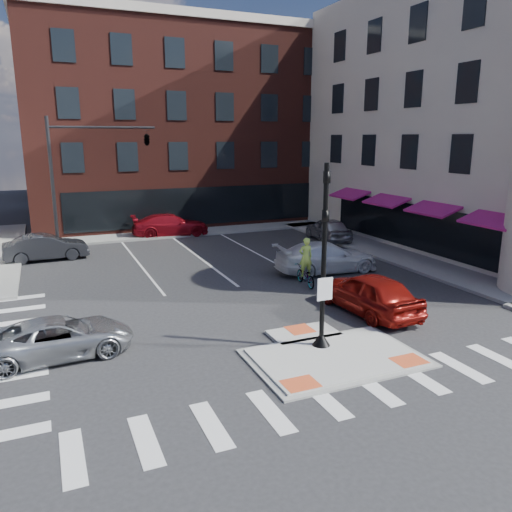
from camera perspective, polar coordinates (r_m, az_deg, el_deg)
name	(u,v)px	position (r m, az deg, el deg)	size (l,w,h in m)	color
ground	(327,353)	(16.74, 8.14, -10.91)	(120.00, 120.00, 0.00)	#28282B
refuge_island	(331,355)	(16.52, 8.62, -11.08)	(5.40, 4.65, 0.13)	gray
sidewalk_e	(397,255)	(30.48, 15.84, 0.08)	(3.00, 24.00, 0.15)	gray
sidewalk_n	(208,230)	(37.29, -5.50, 2.92)	(26.00, 3.00, 0.15)	gray
building_n	(172,126)	(46.30, -9.63, 14.46)	(24.40, 18.40, 15.50)	#4F1F18
building_far_left	(75,153)	(65.11, -19.96, 11.05)	(10.00, 12.00, 10.00)	slate
building_far_right	(176,143)	(69.10, -9.08, 12.60)	(12.00, 12.00, 12.00)	brown
signal_pole	(323,281)	(16.24, 7.69, -2.79)	(0.60, 0.60, 5.98)	black
mast_arm_signal	(122,148)	(31.30, -15.04, 11.82)	(6.10, 2.24, 8.00)	black
silver_suv	(59,337)	(17.28, -21.57, -8.66)	(2.12, 4.60, 1.28)	#A1A4A8
red_sedan	(369,293)	(20.36, 12.78, -4.13)	(1.96, 4.87, 1.66)	maroon
white_pickup	(326,257)	(26.11, 8.04, -0.14)	(2.19, 5.40, 1.57)	white
bg_car_dark	(46,247)	(30.78, -22.87, 0.93)	(1.58, 4.52, 1.49)	#27282C
bg_car_silver	(328,229)	(34.13, 8.27, 3.06)	(1.84, 4.57, 1.56)	#A5A6AC
bg_car_red	(170,225)	(35.92, -9.76, 3.52)	(2.17, 5.35, 1.55)	maroon
cyclist	(305,269)	(23.62, 5.67, -1.54)	(0.77, 1.88, 2.31)	#3F3F44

